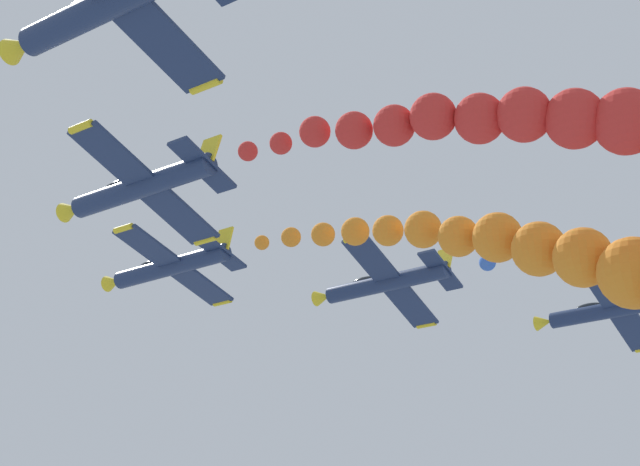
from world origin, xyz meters
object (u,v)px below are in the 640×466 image
(airplane_lead, at_px, (169,267))
(airplane_left_inner, at_px, (139,187))
(airplane_left_outer, at_px, (111,3))
(airplane_right_inner, at_px, (384,283))
(airplane_right_outer, at_px, (612,310))

(airplane_lead, relative_size, airplane_left_inner, 1.00)
(airplane_left_outer, bearing_deg, airplane_right_inner, 17.26)
(airplane_right_inner, xyz_separation_m, airplane_left_outer, (-33.59, -10.43, -0.79))
(airplane_left_inner, xyz_separation_m, airplane_right_outer, (33.37, -10.92, -0.02))
(airplane_left_inner, distance_m, airplane_left_outer, 16.04)
(airplane_left_inner, height_order, airplane_left_outer, airplane_left_outer)
(airplane_right_outer, bearing_deg, airplane_right_inner, 137.78)
(airplane_right_inner, distance_m, airplane_left_outer, 35.18)
(airplane_left_outer, relative_size, airplane_right_outer, 1.00)
(airplane_left_inner, bearing_deg, airplane_left_outer, -137.99)
(airplane_left_inner, relative_size, airplane_left_outer, 1.00)
(airplane_right_inner, height_order, airplane_left_outer, airplane_right_inner)
(airplane_lead, xyz_separation_m, airplane_left_inner, (-11.08, -8.74, -0.80))
(airplane_left_inner, relative_size, airplane_right_inner, 1.00)
(airplane_left_outer, xyz_separation_m, airplane_right_outer, (45.29, -0.19, -0.04))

